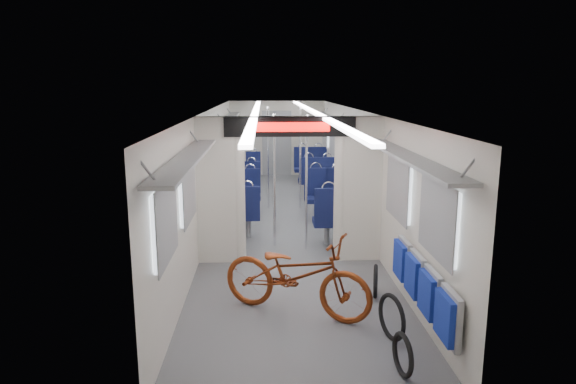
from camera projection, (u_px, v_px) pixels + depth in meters
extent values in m
plane|color=#515456|center=(285.00, 226.00, 10.25)|extent=(12.00, 12.00, 0.00)
cube|color=beige|center=(210.00, 170.00, 9.95)|extent=(0.02, 12.00, 2.30)
cube|color=beige|center=(358.00, 169.00, 10.09)|extent=(0.02, 12.00, 2.30)
cube|color=beige|center=(277.00, 138.00, 15.89)|extent=(2.90, 0.02, 2.30)
cube|color=beige|center=(314.00, 289.00, 4.15)|extent=(2.90, 0.02, 2.30)
cube|color=silver|center=(284.00, 110.00, 9.78)|extent=(2.90, 12.00, 0.02)
cube|color=white|center=(256.00, 112.00, 9.77)|extent=(0.12, 11.40, 0.04)
cube|color=white|center=(313.00, 112.00, 9.82)|extent=(0.12, 11.40, 0.04)
cube|color=beige|center=(218.00, 200.00, 8.04)|extent=(0.65, 0.18, 2.00)
cube|color=beige|center=(360.00, 199.00, 8.15)|extent=(0.65, 0.18, 2.00)
cube|color=beige|center=(290.00, 126.00, 7.86)|extent=(2.90, 0.18, 0.30)
cylinder|color=beige|center=(239.00, 200.00, 8.06)|extent=(0.20, 0.20, 2.00)
cylinder|color=beige|center=(340.00, 199.00, 8.13)|extent=(0.20, 0.20, 2.00)
cube|color=black|center=(290.00, 127.00, 7.75)|extent=(2.00, 0.03, 0.30)
cube|color=#FF0C07|center=(290.00, 127.00, 7.73)|extent=(1.20, 0.02, 0.14)
cube|color=silver|center=(164.00, 223.00, 5.21)|extent=(0.04, 1.00, 0.75)
cube|color=silver|center=(439.00, 219.00, 5.34)|extent=(0.04, 1.00, 0.75)
cube|color=silver|center=(187.00, 191.00, 6.77)|extent=(0.04, 1.00, 0.75)
cube|color=silver|center=(399.00, 189.00, 6.91)|extent=(0.04, 1.00, 0.75)
cube|color=silver|center=(208.00, 161.00, 9.41)|extent=(0.04, 1.00, 0.75)
cube|color=silver|center=(362.00, 160.00, 9.55)|extent=(0.04, 1.00, 0.75)
cube|color=silver|center=(217.00, 149.00, 11.27)|extent=(0.04, 1.00, 0.75)
cube|color=silver|center=(346.00, 148.00, 11.40)|extent=(0.04, 1.00, 0.75)
cube|color=silver|center=(224.00, 140.00, 13.13)|extent=(0.04, 1.00, 0.75)
cube|color=silver|center=(334.00, 139.00, 13.26)|extent=(0.04, 1.00, 0.75)
cube|color=silver|center=(229.00, 133.00, 14.89)|extent=(0.04, 1.00, 0.75)
cube|color=silver|center=(326.00, 133.00, 15.02)|extent=(0.04, 1.00, 0.75)
cube|color=gray|center=(188.00, 158.00, 5.89)|extent=(0.30, 3.60, 0.04)
cube|color=gray|center=(406.00, 156.00, 6.00)|extent=(0.30, 3.60, 0.04)
cube|color=gray|center=(226.00, 122.00, 11.75)|extent=(0.30, 7.60, 0.04)
cube|color=gray|center=(336.00, 121.00, 11.87)|extent=(0.30, 7.60, 0.04)
cube|color=gray|center=(277.00, 143.00, 15.86)|extent=(0.90, 0.05, 2.00)
imported|color=maroon|center=(296.00, 274.00, 6.25)|extent=(2.03, 1.46, 1.02)
cube|color=gray|center=(450.00, 317.00, 4.93)|extent=(0.06, 0.47, 0.53)
cube|color=navy|center=(444.00, 317.00, 4.93)|extent=(0.06, 0.43, 0.45)
cube|color=gray|center=(432.00, 294.00, 5.47)|extent=(0.06, 0.47, 0.53)
cube|color=navy|center=(427.00, 295.00, 5.46)|extent=(0.06, 0.43, 0.45)
cube|color=gray|center=(417.00, 276.00, 6.00)|extent=(0.06, 0.47, 0.53)
cube|color=navy|center=(412.00, 276.00, 6.00)|extent=(0.06, 0.43, 0.45)
cube|color=gray|center=(404.00, 260.00, 6.54)|extent=(0.06, 0.47, 0.53)
cube|color=navy|center=(400.00, 260.00, 6.54)|extent=(0.06, 0.43, 0.45)
torus|color=black|center=(403.00, 357.00, 4.95)|extent=(0.11, 0.45, 0.44)
torus|color=black|center=(392.00, 319.00, 5.64)|extent=(0.20, 0.53, 0.53)
torus|color=black|center=(375.00, 283.00, 6.78)|extent=(0.14, 0.46, 0.46)
cube|color=#0D123A|center=(248.00, 216.00, 9.47)|extent=(0.44, 0.41, 0.10)
cylinder|color=gray|center=(248.00, 228.00, 9.52)|extent=(0.10, 0.10, 0.35)
cube|color=#0D123A|center=(248.00, 201.00, 9.24)|extent=(0.44, 0.08, 0.54)
torus|color=silver|center=(247.00, 186.00, 9.19)|extent=(0.22, 0.03, 0.22)
cube|color=#0D123A|center=(250.00, 197.00, 11.09)|extent=(0.44, 0.41, 0.10)
cylinder|color=gray|center=(251.00, 207.00, 11.14)|extent=(0.10, 0.10, 0.35)
cube|color=#0D123A|center=(250.00, 181.00, 11.19)|extent=(0.44, 0.08, 0.54)
torus|color=silver|center=(250.00, 169.00, 11.14)|extent=(0.22, 0.03, 0.22)
cube|color=#0D123A|center=(223.00, 216.00, 9.45)|extent=(0.44, 0.41, 0.10)
cylinder|color=gray|center=(223.00, 228.00, 9.50)|extent=(0.10, 0.10, 0.35)
cube|color=#0D123A|center=(222.00, 201.00, 9.22)|extent=(0.44, 0.08, 0.54)
torus|color=silver|center=(221.00, 187.00, 9.17)|extent=(0.22, 0.03, 0.22)
cube|color=#0D123A|center=(229.00, 197.00, 11.07)|extent=(0.44, 0.41, 0.10)
cylinder|color=gray|center=(229.00, 207.00, 11.12)|extent=(0.10, 0.10, 0.35)
cube|color=#0D123A|center=(229.00, 181.00, 11.17)|extent=(0.44, 0.08, 0.54)
torus|color=silver|center=(229.00, 169.00, 11.12)|extent=(0.22, 0.03, 0.22)
cube|color=#0D123A|center=(327.00, 222.00, 9.05)|extent=(0.49, 0.45, 0.10)
cylinder|color=gray|center=(327.00, 234.00, 9.09)|extent=(0.10, 0.10, 0.35)
cube|color=#0D123A|center=(328.00, 205.00, 8.80)|extent=(0.49, 0.09, 0.59)
torus|color=silver|center=(329.00, 188.00, 8.73)|extent=(0.24, 0.03, 0.24)
cube|color=#0D123A|center=(316.00, 199.00, 10.84)|extent=(0.49, 0.45, 0.10)
cylinder|color=gray|center=(316.00, 210.00, 10.88)|extent=(0.10, 0.10, 0.35)
cube|color=#0D123A|center=(316.00, 182.00, 10.95)|extent=(0.49, 0.09, 0.59)
torus|color=silver|center=(316.00, 168.00, 10.89)|extent=(0.24, 0.03, 0.24)
cube|color=#0D123A|center=(353.00, 222.00, 9.07)|extent=(0.49, 0.45, 0.10)
cylinder|color=gray|center=(353.00, 234.00, 9.11)|extent=(0.10, 0.10, 0.35)
cube|color=#0D123A|center=(356.00, 205.00, 8.82)|extent=(0.49, 0.09, 0.59)
torus|color=silver|center=(356.00, 188.00, 8.76)|extent=(0.24, 0.03, 0.24)
cube|color=#0D123A|center=(338.00, 199.00, 10.86)|extent=(0.49, 0.45, 0.10)
cylinder|color=gray|center=(338.00, 209.00, 10.91)|extent=(0.10, 0.10, 0.35)
cube|color=#0D123A|center=(338.00, 182.00, 10.97)|extent=(0.49, 0.09, 0.59)
torus|color=silver|center=(338.00, 168.00, 10.91)|extent=(0.24, 0.03, 0.24)
cube|color=#0D123A|center=(252.00, 182.00, 12.73)|extent=(0.41, 0.38, 0.10)
cylinder|color=gray|center=(252.00, 191.00, 12.78)|extent=(0.10, 0.10, 0.35)
cube|color=#0D123A|center=(252.00, 172.00, 12.52)|extent=(0.41, 0.07, 0.50)
torus|color=silver|center=(252.00, 161.00, 12.47)|extent=(0.21, 0.03, 0.21)
cube|color=#0D123A|center=(253.00, 172.00, 14.25)|extent=(0.41, 0.38, 0.10)
cylinder|color=gray|center=(253.00, 180.00, 14.29)|extent=(0.10, 0.10, 0.35)
cube|color=#0D123A|center=(253.00, 161.00, 14.34)|extent=(0.41, 0.07, 0.50)
torus|color=silver|center=(253.00, 152.00, 14.28)|extent=(0.21, 0.03, 0.21)
cube|color=#0D123A|center=(233.00, 183.00, 12.71)|extent=(0.41, 0.38, 0.10)
cylinder|color=gray|center=(233.00, 191.00, 12.76)|extent=(0.10, 0.10, 0.35)
cube|color=#0D123A|center=(232.00, 172.00, 12.50)|extent=(0.41, 0.07, 0.50)
torus|color=silver|center=(232.00, 161.00, 12.45)|extent=(0.21, 0.03, 0.21)
cube|color=#0D123A|center=(236.00, 172.00, 14.22)|extent=(0.41, 0.38, 0.10)
cylinder|color=gray|center=(236.00, 180.00, 14.27)|extent=(0.10, 0.10, 0.35)
cube|color=#0D123A|center=(236.00, 161.00, 14.31)|extent=(0.41, 0.07, 0.50)
torus|color=silver|center=(236.00, 152.00, 14.26)|extent=(0.21, 0.03, 0.21)
cube|color=#0D123A|center=(308.00, 181.00, 12.89)|extent=(0.47, 0.44, 0.10)
cylinder|color=gray|center=(308.00, 190.00, 12.94)|extent=(0.10, 0.10, 0.35)
cube|color=#0D123A|center=(309.00, 169.00, 12.65)|extent=(0.47, 0.08, 0.58)
torus|color=silver|center=(309.00, 157.00, 12.59)|extent=(0.24, 0.03, 0.24)
cube|color=#0D123A|center=(303.00, 170.00, 14.64)|extent=(0.47, 0.44, 0.10)
cylinder|color=gray|center=(303.00, 177.00, 14.69)|extent=(0.10, 0.10, 0.35)
cube|color=#0D123A|center=(302.00, 157.00, 14.75)|extent=(0.47, 0.08, 0.58)
torus|color=silver|center=(302.00, 147.00, 14.69)|extent=(0.24, 0.03, 0.24)
cube|color=#0D123A|center=(326.00, 181.00, 12.91)|extent=(0.47, 0.44, 0.10)
cylinder|color=gray|center=(326.00, 190.00, 12.96)|extent=(0.10, 0.10, 0.35)
cube|color=#0D123A|center=(328.00, 169.00, 12.67)|extent=(0.47, 0.08, 0.58)
torus|color=silver|center=(328.00, 157.00, 12.61)|extent=(0.24, 0.03, 0.24)
cube|color=#0D123A|center=(319.00, 170.00, 14.67)|extent=(0.47, 0.44, 0.10)
cylinder|color=gray|center=(319.00, 177.00, 14.71)|extent=(0.10, 0.10, 0.35)
cube|color=#0D123A|center=(318.00, 157.00, 14.77)|extent=(0.47, 0.08, 0.58)
torus|color=silver|center=(319.00, 147.00, 14.71)|extent=(0.24, 0.03, 0.24)
cylinder|color=silver|center=(274.00, 181.00, 8.79)|extent=(0.05, 0.05, 2.30)
cylinder|color=silver|center=(306.00, 184.00, 8.60)|extent=(0.04, 0.04, 2.30)
cylinder|color=silver|center=(268.00, 158.00, 11.56)|extent=(0.04, 0.04, 2.30)
cylinder|color=silver|center=(300.00, 158.00, 11.56)|extent=(0.05, 0.05, 2.30)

